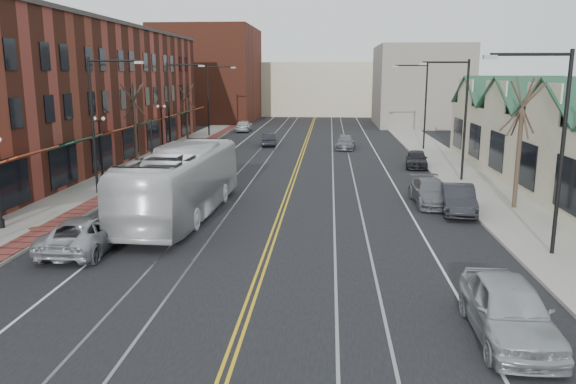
% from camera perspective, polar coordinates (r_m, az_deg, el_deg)
% --- Properties ---
extents(ground, '(160.00, 160.00, 0.00)m').
position_cam_1_polar(ground, '(18.04, -4.11, -11.78)').
color(ground, black).
rests_on(ground, ground).
extents(sidewalk_left, '(4.00, 120.00, 0.15)m').
position_cam_1_polar(sidewalk_left, '(39.76, -17.20, 1.05)').
color(sidewalk_left, gray).
rests_on(sidewalk_left, ground).
extents(sidewalk_right, '(4.00, 120.00, 0.15)m').
position_cam_1_polar(sidewalk_right, '(38.23, 18.58, 0.53)').
color(sidewalk_right, gray).
rests_on(sidewalk_right, ground).
extents(building_left, '(10.00, 50.00, 11.00)m').
position_cam_1_polar(building_left, '(48.39, -22.41, 9.03)').
color(building_left, maroon).
rests_on(building_left, ground).
extents(building_right, '(8.00, 36.00, 4.60)m').
position_cam_1_polar(building_right, '(39.81, 27.20, 3.51)').
color(building_right, '#B6AB8C').
rests_on(building_right, ground).
extents(backdrop_left, '(14.00, 18.00, 14.00)m').
position_cam_1_polar(backdrop_left, '(88.28, -8.01, 11.72)').
color(backdrop_left, maroon).
rests_on(backdrop_left, ground).
extents(backdrop_mid, '(22.00, 14.00, 9.00)m').
position_cam_1_polar(backdrop_mid, '(101.39, 2.88, 10.43)').
color(backdrop_mid, '#B6AB8C').
rests_on(backdrop_mid, ground).
extents(backdrop_right, '(12.00, 16.00, 11.00)m').
position_cam_1_polar(backdrop_right, '(82.30, 13.21, 10.47)').
color(backdrop_right, slate).
rests_on(backdrop_right, ground).
extents(streetlight_l_1, '(3.33, 0.25, 8.00)m').
position_cam_1_polar(streetlight_l_1, '(35.11, -18.61, 7.73)').
color(streetlight_l_1, black).
rests_on(streetlight_l_1, sidewalk_left).
extents(streetlight_l_2, '(3.33, 0.25, 8.00)m').
position_cam_1_polar(streetlight_l_2, '(50.23, -11.54, 9.21)').
color(streetlight_l_2, black).
rests_on(streetlight_l_2, sidewalk_left).
extents(streetlight_l_3, '(3.33, 0.25, 8.00)m').
position_cam_1_polar(streetlight_l_3, '(65.77, -7.75, 9.95)').
color(streetlight_l_3, black).
rests_on(streetlight_l_3, sidewalk_left).
extents(streetlight_r_0, '(3.33, 0.25, 8.00)m').
position_cam_1_polar(streetlight_r_0, '(24.02, 25.24, 5.52)').
color(streetlight_r_0, black).
rests_on(streetlight_r_0, sidewalk_right).
extents(streetlight_r_1, '(3.33, 0.25, 8.00)m').
position_cam_1_polar(streetlight_r_1, '(39.33, 16.99, 8.23)').
color(streetlight_r_1, black).
rests_on(streetlight_r_1, sidewalk_right).
extents(streetlight_r_2, '(3.33, 0.25, 8.00)m').
position_cam_1_polar(streetlight_r_2, '(55.04, 13.37, 9.36)').
color(streetlight_r_2, black).
rests_on(streetlight_r_2, sidewalk_right).
extents(lamppost_l_2, '(0.84, 0.28, 4.27)m').
position_cam_1_polar(lamppost_l_2, '(39.73, -18.47, 4.07)').
color(lamppost_l_2, black).
rests_on(lamppost_l_2, sidewalk_left).
extents(lamppost_l_3, '(0.84, 0.28, 4.27)m').
position_cam_1_polar(lamppost_l_3, '(52.83, -12.67, 6.22)').
color(lamppost_l_3, black).
rests_on(lamppost_l_3, sidewalk_left).
extents(tree_left_near, '(1.78, 1.37, 6.48)m').
position_cam_1_polar(tree_left_near, '(45.05, -15.31, 6.81)').
color(tree_left_near, '#382B21').
rests_on(tree_left_near, sidewalk_left).
extents(tree_left_far, '(1.66, 1.28, 6.02)m').
position_cam_1_polar(tree_left_far, '(60.35, -10.25, 8.03)').
color(tree_left_far, '#382B21').
rests_on(tree_left_far, sidewalk_left).
extents(tree_right_mid, '(1.90, 1.46, 6.93)m').
position_cam_1_polar(tree_right_mid, '(32.13, 22.47, 4.82)').
color(tree_right_mid, '#382B21').
rests_on(tree_right_mid, sidewalk_right).
extents(manhole_far, '(0.60, 0.60, 0.02)m').
position_cam_1_polar(manhole_far, '(28.80, -24.33, -3.38)').
color(manhole_far, '#592D19').
rests_on(manhole_far, sidewalk_left).
extents(traffic_signal, '(0.18, 0.15, 3.80)m').
position_cam_1_polar(traffic_signal, '(42.68, -13.69, 5.05)').
color(traffic_signal, black).
rests_on(traffic_signal, sidewalk_left).
extents(transit_bus, '(3.57, 12.96, 3.58)m').
position_cam_1_polar(transit_bus, '(29.08, -10.74, 0.94)').
color(transit_bus, silver).
rests_on(transit_bus, ground).
extents(parked_suv, '(2.45, 5.27, 1.46)m').
position_cam_1_polar(parked_suv, '(24.89, -19.84, -3.95)').
color(parked_suv, '#A7A8AE').
rests_on(parked_suv, ground).
extents(parked_car_a, '(2.08, 5.02, 1.70)m').
position_cam_1_polar(parked_car_a, '(16.99, 21.49, -11.06)').
color(parked_car_a, '#A6A8AD').
rests_on(parked_car_a, ground).
extents(parked_car_b, '(2.10, 4.69, 1.49)m').
position_cam_1_polar(parked_car_b, '(30.86, 16.91, -0.72)').
color(parked_car_b, black).
rests_on(parked_car_b, ground).
extents(parked_car_c, '(2.09, 4.89, 1.40)m').
position_cam_1_polar(parked_car_c, '(32.50, 14.30, -0.02)').
color(parked_car_c, slate).
rests_on(parked_car_c, ground).
extents(parked_car_d, '(2.11, 4.22, 1.38)m').
position_cam_1_polar(parked_car_d, '(44.95, 12.94, 3.29)').
color(parked_car_d, black).
rests_on(parked_car_d, ground).
extents(distant_car_left, '(1.72, 4.03, 1.29)m').
position_cam_1_polar(distant_car_left, '(57.16, -1.95, 5.35)').
color(distant_car_left, black).
rests_on(distant_car_left, ground).
extents(distant_car_right, '(2.18, 4.55, 1.28)m').
position_cam_1_polar(distant_car_right, '(55.01, 5.86, 5.03)').
color(distant_car_right, slate).
rests_on(distant_car_right, ground).
extents(distant_car_far, '(1.89, 4.50, 1.52)m').
position_cam_1_polar(distant_car_far, '(71.29, -4.51, 6.74)').
color(distant_car_far, '#A6A8AD').
rests_on(distant_car_far, ground).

